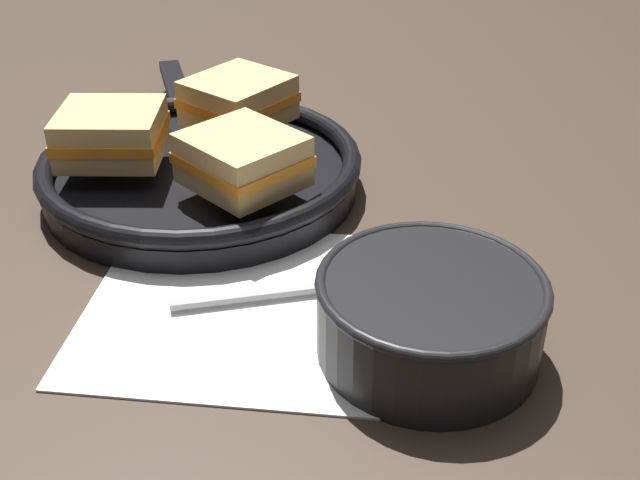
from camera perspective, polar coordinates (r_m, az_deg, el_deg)
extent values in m
plane|color=#382B21|center=(0.64, -3.15, -4.05)|extent=(4.00, 4.00, 0.00)
cube|color=white|center=(0.63, -4.38, -4.64)|extent=(0.29, 0.26, 0.00)
cylinder|color=black|center=(0.57, 7.79, -5.51)|extent=(0.16, 0.16, 0.06)
cylinder|color=orange|center=(0.56, 7.92, -4.04)|extent=(0.14, 0.14, 0.01)
torus|color=black|center=(0.55, 8.00, -3.11)|extent=(0.16, 0.16, 0.01)
cube|color=#9E9EA3|center=(0.63, -5.22, -4.01)|extent=(0.12, 0.03, 0.01)
ellipsoid|color=#9E9EA3|center=(0.64, 2.58, -3.07)|extent=(0.06, 0.04, 0.01)
cylinder|color=black|center=(0.79, -8.39, 4.29)|extent=(0.30, 0.30, 0.02)
torus|color=black|center=(0.79, -8.50, 5.65)|extent=(0.31, 0.31, 0.02)
cube|color=black|center=(0.99, -10.27, 10.87)|extent=(0.06, 0.14, 0.01)
cube|color=#DBB26B|center=(0.84, -5.78, 8.99)|extent=(0.12, 0.13, 0.02)
cube|color=orange|center=(0.84, -5.83, 9.87)|extent=(0.13, 0.13, 0.01)
cube|color=#DBB26B|center=(0.83, -5.89, 10.77)|extent=(0.12, 0.13, 0.02)
cube|color=#DBB26B|center=(0.79, -14.49, 6.42)|extent=(0.09, 0.09, 0.02)
cube|color=orange|center=(0.78, -14.62, 7.34)|extent=(0.10, 0.09, 0.01)
cube|color=#DBB26B|center=(0.77, -14.76, 8.28)|extent=(0.09, 0.09, 0.02)
cube|color=#DBB26B|center=(0.71, -5.47, 4.71)|extent=(0.13, 0.13, 0.02)
cube|color=orange|center=(0.71, -5.52, 5.72)|extent=(0.13, 0.13, 0.01)
cube|color=#DBB26B|center=(0.70, -5.58, 6.74)|extent=(0.13, 0.13, 0.02)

